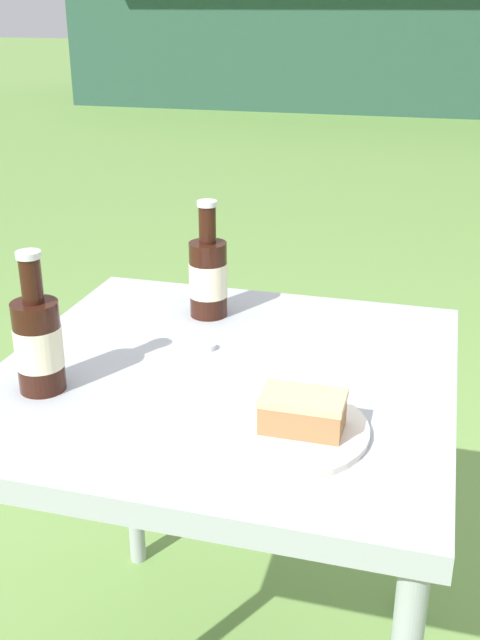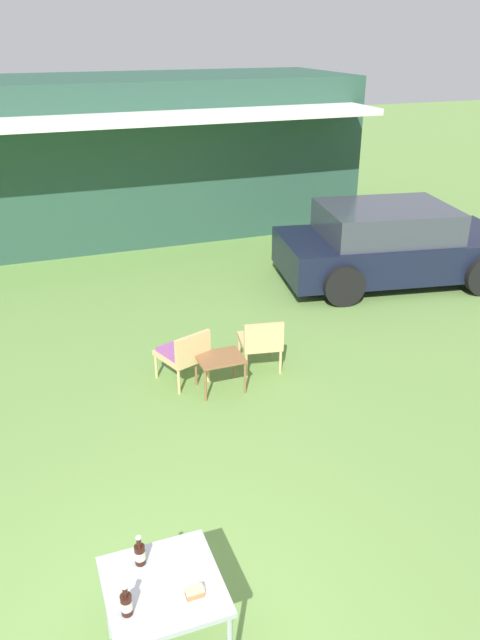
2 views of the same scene
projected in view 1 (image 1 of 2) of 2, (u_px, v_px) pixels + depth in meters
patio_table at (225, 412)px, 1.29m from camera, size 0.76×0.76×0.76m
cake_on_plate at (289, 421)px, 1.07m from camera, size 0.26×0.26×0.06m
cola_bottle_near at (208, 275)px, 1.45m from camera, size 0.07×0.07×0.23m
cola_bottle_far at (38, 342)px, 1.17m from camera, size 0.07×0.07×0.23m
fork at (227, 427)px, 1.08m from camera, size 0.17×0.04×0.01m
loose_bottle_cap at (208, 347)px, 1.33m from camera, size 0.03×0.03×0.01m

